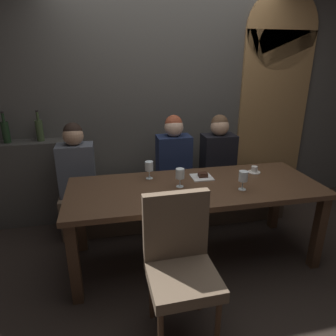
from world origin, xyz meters
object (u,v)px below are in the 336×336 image
object	(u,v)px
banquette_bench	(176,203)
espresso_cup	(254,170)
wine_glass_center_front	(149,167)
dessert_plate	(202,176)
wine_glass_end_left	(180,174)
dining_table	(195,195)
diner_bearded	(174,154)
chair_near_side	(180,258)
diner_redhead	(76,162)
diner_far_end	(218,151)
wine_bottle_pale_label	(40,130)
wine_glass_center_back	(243,177)
wine_bottle_dark_red	(6,131)

from	to	relation	value
banquette_bench	espresso_cup	xyz separation A→B (m)	(0.65, -0.51, 0.54)
wine_glass_center_front	dessert_plate	bearing A→B (deg)	-9.78
dessert_plate	wine_glass_end_left	bearing A→B (deg)	-147.83
dining_table	diner_bearded	distance (m)	0.72
chair_near_side	diner_redhead	world-z (taller)	diner_redhead
dining_table	wine_glass_end_left	size ratio (longest dim) A/B	13.41
diner_far_end	wine_glass_center_front	bearing A→B (deg)	-151.45
chair_near_side	wine_bottle_pale_label	size ratio (longest dim) A/B	3.01
diner_far_end	diner_bearded	bearing A→B (deg)	-178.95
diner_redhead	wine_bottle_pale_label	bearing A→B (deg)	136.17
diner_redhead	chair_near_side	bearing A→B (deg)	-62.44
wine_glass_center_front	diner_far_end	bearing A→B (deg)	28.55
banquette_bench	chair_near_side	distance (m)	1.49
diner_far_end	banquette_bench	bearing A→B (deg)	-179.21
diner_far_end	wine_glass_end_left	world-z (taller)	diner_far_end
dining_table	banquette_bench	world-z (taller)	dining_table
wine_glass_center_back	wine_glass_center_front	bearing A→B (deg)	150.81
espresso_cup	dessert_plate	world-z (taller)	espresso_cup
chair_near_side	wine_glass_center_front	distance (m)	1.01
chair_near_side	diner_bearded	world-z (taller)	diner_bearded
chair_near_side	diner_redhead	bearing A→B (deg)	117.56
wine_glass_center_back	dessert_plate	distance (m)	0.42
wine_glass_center_front	dessert_plate	distance (m)	0.50
diner_bearded	dessert_plate	world-z (taller)	diner_bearded
diner_bearded	espresso_cup	bearing A→B (deg)	-36.48
wine_glass_center_front	espresso_cup	xyz separation A→B (m)	(1.02, -0.06, -0.09)
diner_far_end	wine_glass_center_back	size ratio (longest dim) A/B	4.70
banquette_bench	dining_table	bearing A→B (deg)	-90.00
dining_table	wine_bottle_dark_red	bearing A→B (deg)	149.46
diner_bearded	wine_glass_center_front	distance (m)	0.56
wine_bottle_pale_label	wine_glass_end_left	world-z (taller)	wine_bottle_pale_label
wine_bottle_pale_label	wine_glass_center_back	world-z (taller)	wine_bottle_pale_label
wine_bottle_pale_label	dining_table	bearing A→B (deg)	-36.29
diner_redhead	espresso_cup	distance (m)	1.77
wine_glass_end_left	dessert_plate	bearing A→B (deg)	32.17
espresso_cup	diner_bearded	bearing A→B (deg)	143.52
diner_bearded	wine_glass_center_back	xyz separation A→B (m)	(0.40, -0.86, 0.04)
diner_far_end	espresso_cup	size ratio (longest dim) A/B	6.42
wine_bottle_dark_red	wine_glass_end_left	size ratio (longest dim) A/B	1.99
banquette_bench	wine_bottle_dark_red	distance (m)	1.98
wine_bottle_dark_red	wine_bottle_pale_label	bearing A→B (deg)	1.79
banquette_bench	diner_redhead	size ratio (longest dim) A/B	3.33
chair_near_side	wine_glass_center_front	size ratio (longest dim) A/B	5.98
wine_bottle_dark_red	wine_glass_center_back	xyz separation A→B (m)	(2.12, -1.20, -0.21)
wine_glass_center_front	espresso_cup	world-z (taller)	wine_glass_center_front
wine_glass_center_back	chair_near_side	bearing A→B (deg)	-140.47
dessert_plate	wine_glass_center_front	bearing A→B (deg)	170.22
wine_glass_end_left	diner_redhead	bearing A→B (deg)	143.24
wine_bottle_dark_red	dessert_plate	size ratio (longest dim) A/B	1.72
diner_redhead	wine_glass_center_back	world-z (taller)	diner_redhead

